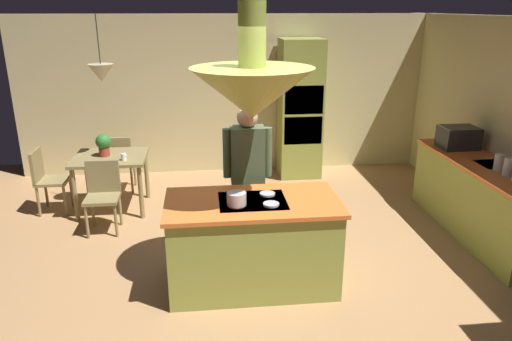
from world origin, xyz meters
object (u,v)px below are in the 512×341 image
object	(u,v)px
canister_tea	(499,162)
microwave_on_counter	(458,137)
cup_on_table	(124,157)
person_at_island	(248,171)
chair_facing_island	(103,191)
cooking_pot_on_cooktop	(237,199)
chair_at_corner	(46,176)
kitchen_island	(253,243)
potted_plant_on_table	(103,144)
oven_tower	(300,109)
dining_table	(111,164)
chair_by_back_wall	(119,160)
canister_sugar	(509,167)

from	to	relation	value
canister_tea	microwave_on_counter	distance (m)	0.91
cup_on_table	person_at_island	bearing A→B (deg)	-38.14
chair_facing_island	cooking_pot_on_cooktop	bearing A→B (deg)	-45.91
chair_at_corner	kitchen_island	bearing A→B (deg)	-129.42
canister_tea	cooking_pot_on_cooktop	xyz separation A→B (m)	(-3.00, -0.71, -0.01)
chair_at_corner	canister_tea	xyz separation A→B (m)	(5.39, -1.52, 0.50)
kitchen_island	potted_plant_on_table	xyz separation A→B (m)	(-1.77, 2.12, 0.47)
oven_tower	canister_tea	xyz separation A→B (m)	(1.74, -2.66, -0.10)
potted_plant_on_table	cooking_pot_on_cooktop	bearing A→B (deg)	-54.34
kitchen_island	microwave_on_counter	size ratio (longest dim) A/B	3.63
dining_table	chair_by_back_wall	xyz separation A→B (m)	(0.00, 0.64, -0.14)
dining_table	chair_at_corner	world-z (taller)	chair_at_corner
cup_on_table	potted_plant_on_table	bearing A→B (deg)	141.85
chair_facing_island	chair_at_corner	bearing A→B (deg)	143.15
cup_on_table	canister_sugar	xyz separation A→B (m)	(4.32, -1.49, 0.20)
person_at_island	chair_by_back_wall	world-z (taller)	person_at_island
dining_table	microwave_on_counter	distance (m)	4.60
kitchen_island	dining_table	bearing A→B (deg)	128.99
oven_tower	person_at_island	world-z (taller)	oven_tower
cup_on_table	microwave_on_counter	size ratio (longest dim) A/B	0.20
cup_on_table	microwave_on_counter	distance (m)	4.35
kitchen_island	potted_plant_on_table	world-z (taller)	potted_plant_on_table
oven_tower	dining_table	distance (m)	3.06
potted_plant_on_table	cup_on_table	xyz separation A→B (m)	(0.29, -0.22, -0.12)
chair_by_back_wall	cooking_pot_on_cooktop	xyz separation A→B (m)	(1.54, -2.87, 0.48)
chair_facing_island	potted_plant_on_table	distance (m)	0.78
chair_facing_island	kitchen_island	bearing A→B (deg)	-40.65
kitchen_island	chair_by_back_wall	bearing A→B (deg)	121.81
dining_table	canister_tea	xyz separation A→B (m)	(4.54, -1.52, 0.35)
dining_table	cooking_pot_on_cooktop	bearing A→B (deg)	-55.37
chair_at_corner	canister_tea	size ratio (longest dim) A/B	4.64
oven_tower	person_at_island	size ratio (longest dim) A/B	1.32
microwave_on_counter	chair_by_back_wall	bearing A→B (deg)	164.63
chair_by_back_wall	chair_at_corner	world-z (taller)	same
chair_facing_island	canister_sugar	size ratio (longest dim) A/B	4.35
chair_by_back_wall	cup_on_table	size ratio (longest dim) A/B	9.67
cup_on_table	canister_tea	xyz separation A→B (m)	(4.32, -1.31, 0.19)
kitchen_island	oven_tower	xyz separation A→B (m)	(1.10, 3.24, 0.64)
canister_tea	chair_by_back_wall	bearing A→B (deg)	154.59
oven_tower	potted_plant_on_table	bearing A→B (deg)	-158.55
dining_table	canister_sugar	size ratio (longest dim) A/B	4.75
chair_facing_island	canister_sugar	xyz separation A→B (m)	(4.54, -1.06, 0.50)
kitchen_island	cooking_pot_on_cooktop	world-z (taller)	cooking_pot_on_cooktop
oven_tower	canister_tea	world-z (taller)	oven_tower
potted_plant_on_table	dining_table	bearing A→B (deg)	-12.18
chair_by_back_wall	canister_sugar	world-z (taller)	canister_sugar
chair_at_corner	microwave_on_counter	distance (m)	5.46
canister_sugar	canister_tea	distance (m)	0.18
microwave_on_counter	potted_plant_on_table	bearing A→B (deg)	172.30
microwave_on_counter	dining_table	bearing A→B (deg)	172.37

